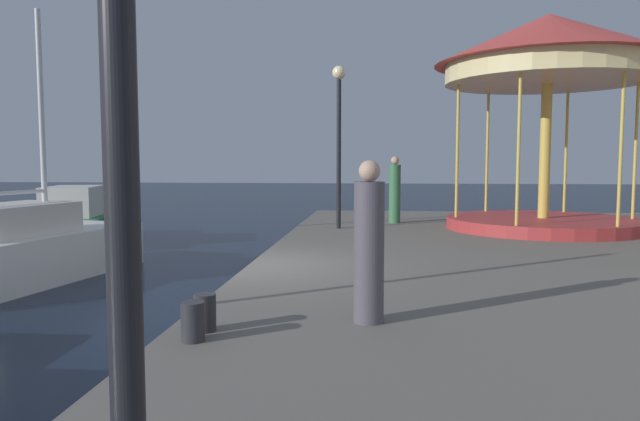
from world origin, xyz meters
name	(u,v)px	position (x,y,z in m)	size (l,w,h in m)	color
ground_plane	(249,309)	(0.00, 0.00, 0.00)	(120.00, 120.00, 0.00)	black
quay_dock	(627,295)	(6.36, 0.00, 0.40)	(12.73, 22.99, 0.80)	slate
motorboat_green	(81,223)	(-7.03, 7.43, 0.70)	(3.05, 5.17, 1.86)	#236638
sailboat_white	(24,251)	(-5.39, 1.88, 0.68)	(3.18, 5.92, 5.96)	white
carousel	(548,69)	(6.65, 6.11, 5.03)	(5.87, 5.87, 5.64)	#B23333
lamp_post_mid_promenade	(339,118)	(1.19, 5.75, 3.76)	(0.36, 0.36, 4.34)	black
bollard_north	(193,322)	(0.41, -4.35, 1.00)	(0.24, 0.24, 0.40)	#2D2D33
bollard_south	(205,312)	(0.42, -3.99, 1.00)	(0.24, 0.24, 0.40)	#2D2D33
person_by_the_water	(395,192)	(2.74, 7.33, 1.72)	(0.34, 0.34, 1.95)	#387247
person_mid_promenade	(369,247)	(2.16, -3.47, 1.66)	(0.34, 0.34, 1.82)	#514C56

